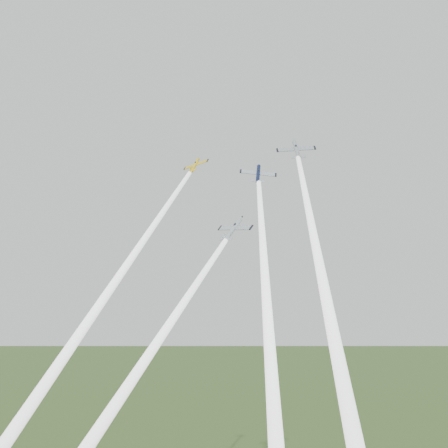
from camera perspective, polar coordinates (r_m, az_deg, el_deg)
plane_yellow at (r=130.21m, az=-2.95°, el=6.00°), size 6.79×6.65×6.60m
smoke_trail_yellow at (r=103.36m, az=-11.98°, el=-7.23°), size 12.92×54.59×57.73m
plane_navy at (r=120.48m, az=3.49°, el=5.12°), size 8.96×8.66×7.41m
smoke_trail_navy at (r=91.29m, az=4.37°, el=-8.01°), size 17.57×47.65×51.65m
plane_silver_right at (r=121.25m, az=7.38°, el=7.51°), size 10.51×9.02×7.54m
smoke_trail_silver_right at (r=91.44m, az=9.78°, el=-4.66°), size 18.26×46.99×51.19m
plane_silver_low at (r=104.85m, az=0.96°, el=-0.50°), size 9.97×8.59×7.12m
smoke_trail_silver_low at (r=89.12m, az=-7.78°, el=-13.23°), size 16.16×37.25×40.79m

